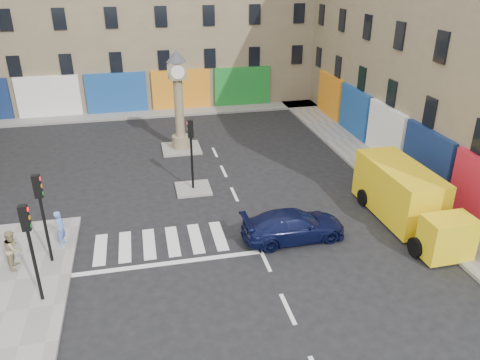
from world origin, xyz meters
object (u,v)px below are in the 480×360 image
object	(u,v)px
pedestrian_tan	(13,249)
navy_sedan	(294,226)
clock_pillar	(178,95)
yellow_van	(406,198)
traffic_light_left_near	(29,239)
pedestrian_blue	(61,228)
traffic_light_island	(191,144)
traffic_light_left_far	(41,205)

from	to	relation	value
pedestrian_tan	navy_sedan	bearing A→B (deg)	-89.67
clock_pillar	pedestrian_tan	world-z (taller)	clock_pillar
clock_pillar	yellow_van	size ratio (longest dim) A/B	0.89
traffic_light_left_near	clock_pillar	xyz separation A→B (m)	(6.30, 13.80, 0.93)
navy_sedan	pedestrian_blue	xyz separation A→B (m)	(-9.61, 1.42, 0.28)
traffic_light_island	pedestrian_blue	xyz separation A→B (m)	(-6.00, -4.28, -1.66)
yellow_van	pedestrian_tan	xyz separation A→B (m)	(-16.57, -0.14, -0.28)
traffic_light_left_far	traffic_light_left_near	bearing A→B (deg)	-90.00
traffic_light_left_far	navy_sedan	xyz separation A→B (m)	(9.91, -0.30, -1.97)
traffic_light_left_near	traffic_light_island	distance (m)	10.03
traffic_light_left_far	clock_pillar	world-z (taller)	clock_pillar
traffic_light_left_near	pedestrian_tan	size ratio (longest dim) A/B	2.33
pedestrian_blue	clock_pillar	bearing A→B (deg)	-16.75
traffic_light_left_far	clock_pillar	size ratio (longest dim) A/B	0.61
clock_pillar	pedestrian_tan	distance (m)	14.04
traffic_light_left_far	pedestrian_tan	xyz separation A→B (m)	(-1.27, -0.14, -1.68)
traffic_light_left_near	pedestrian_tan	bearing A→B (deg)	119.38
clock_pillar	pedestrian_tan	bearing A→B (deg)	-123.27
pedestrian_blue	yellow_van	bearing A→B (deg)	-80.76
traffic_light_left_near	traffic_light_left_far	size ratio (longest dim) A/B	1.00
pedestrian_blue	pedestrian_tan	world-z (taller)	pedestrian_tan
traffic_light_island	pedestrian_blue	world-z (taller)	traffic_light_island
traffic_light_island	yellow_van	distance (m)	10.59
traffic_light_left_near	pedestrian_blue	distance (m)	3.92
traffic_light_island	traffic_light_left_near	bearing A→B (deg)	-128.93
traffic_light_island	navy_sedan	bearing A→B (deg)	-57.65
traffic_light_island	yellow_van	size ratio (longest dim) A/B	0.54
navy_sedan	pedestrian_tan	world-z (taller)	pedestrian_tan
clock_pillar	traffic_light_left_far	bearing A→B (deg)	-118.94
traffic_light_left_far	traffic_light_island	bearing A→B (deg)	40.60
traffic_light_left_near	pedestrian_blue	xyz separation A→B (m)	(0.30, 3.52, -1.69)
traffic_light_left_near	pedestrian_blue	bearing A→B (deg)	85.13
yellow_van	traffic_light_island	bearing A→B (deg)	148.02
traffic_light_left_far	yellow_van	world-z (taller)	traffic_light_left_far
clock_pillar	traffic_light_left_near	bearing A→B (deg)	-114.55
yellow_van	pedestrian_blue	bearing A→B (deg)	174.70
navy_sedan	pedestrian_tan	xyz separation A→B (m)	(-11.18, 0.16, 0.30)
clock_pillar	pedestrian_tan	xyz separation A→B (m)	(-7.57, -11.54, -2.60)
clock_pillar	traffic_light_island	bearing A→B (deg)	-90.00
yellow_van	pedestrian_blue	size ratio (longest dim) A/B	4.39
traffic_light_left_far	clock_pillar	distance (m)	13.05
clock_pillar	pedestrian_blue	world-z (taller)	clock_pillar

